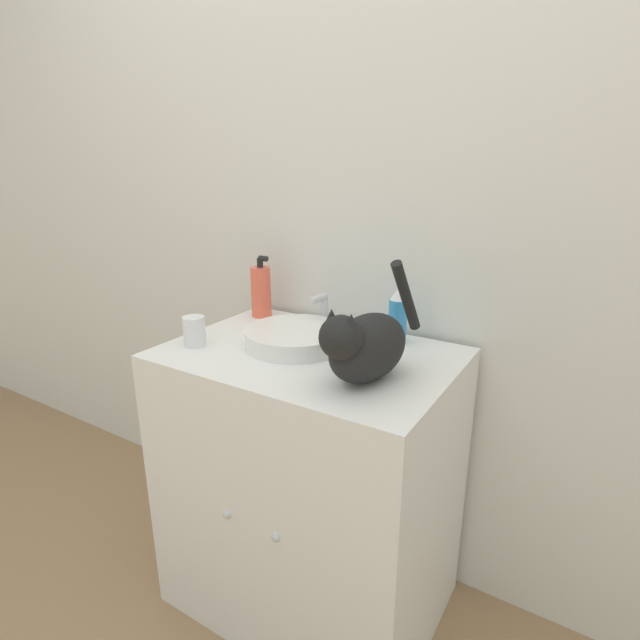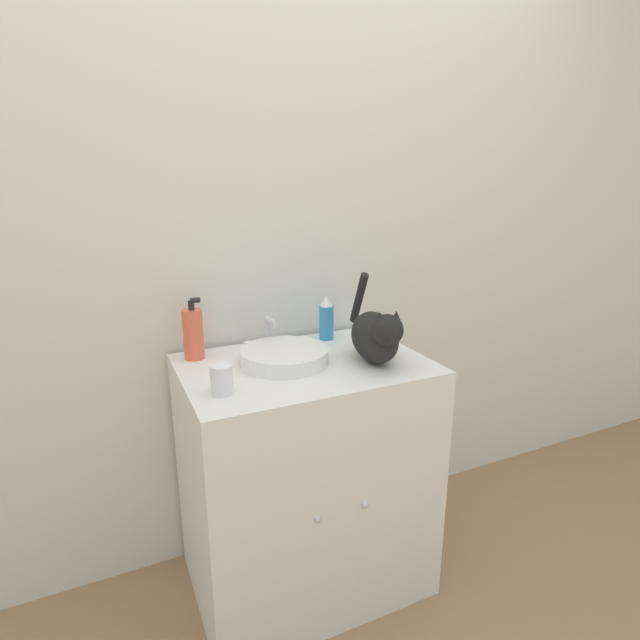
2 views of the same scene
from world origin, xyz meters
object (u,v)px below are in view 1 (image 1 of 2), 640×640
(cat, at_px, (365,344))
(spray_bottle, at_px, (398,316))
(soap_bottle, at_px, (261,291))
(cup, at_px, (194,331))

(cat, height_order, spray_bottle, cat)
(spray_bottle, bearing_deg, soap_bottle, -179.69)
(cup, bearing_deg, cat, 4.22)
(cat, xyz_separation_m, cup, (-0.52, -0.04, -0.05))
(soap_bottle, bearing_deg, cup, -87.87)
(soap_bottle, bearing_deg, spray_bottle, 0.31)
(soap_bottle, relative_size, cup, 2.43)
(cat, bearing_deg, cup, -76.09)
(cat, xyz_separation_m, spray_bottle, (-0.04, 0.29, -0.01))
(cat, bearing_deg, soap_bottle, -108.51)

